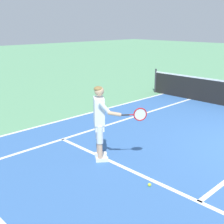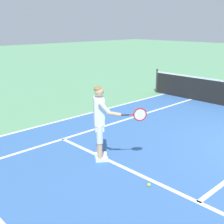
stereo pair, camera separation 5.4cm
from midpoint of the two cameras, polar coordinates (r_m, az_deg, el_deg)
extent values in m
cube|color=white|center=(5.63, 16.13, -16.27)|extent=(8.23, 0.10, 0.01)
cube|color=white|center=(9.25, -0.36, -2.31)|extent=(0.10, 9.14, 0.01)
cube|color=white|center=(10.24, -5.70, -0.51)|extent=(0.10, 9.14, 0.01)
cylinder|color=#333338|center=(13.61, 8.26, 5.98)|extent=(0.08, 0.08, 1.07)
cube|color=white|center=(7.06, -2.40, -8.16)|extent=(0.25, 0.29, 0.09)
cube|color=white|center=(6.81, -2.18, -9.13)|extent=(0.25, 0.29, 0.09)
cylinder|color=tan|center=(6.97, -2.76, -6.49)|extent=(0.11, 0.11, 0.36)
cylinder|color=silver|center=(6.83, -2.80, -3.52)|extent=(0.14, 0.14, 0.41)
cylinder|color=tan|center=(6.71, -2.54, -7.42)|extent=(0.11, 0.11, 0.36)
cylinder|color=silver|center=(6.56, -2.58, -4.35)|extent=(0.14, 0.14, 0.41)
cube|color=silver|center=(6.64, -2.71, -2.59)|extent=(0.39, 0.36, 0.20)
cube|color=white|center=(6.54, -2.75, 0.23)|extent=(0.44, 0.40, 0.60)
cylinder|color=tan|center=(6.78, -2.93, 0.39)|extent=(0.09, 0.09, 0.62)
cylinder|color=white|center=(6.25, -1.73, 0.90)|extent=(0.23, 0.26, 0.29)
cylinder|color=tan|center=(6.27, 0.23, -0.36)|extent=(0.24, 0.28, 0.14)
sphere|color=tan|center=(6.43, -2.72, 4.04)|extent=(0.21, 0.21, 0.21)
ellipsoid|color=olive|center=(6.41, -2.90, 4.47)|extent=(0.28, 0.28, 0.12)
cylinder|color=#232326|center=(6.30, 2.23, -0.58)|extent=(0.14, 0.18, 0.03)
cylinder|color=red|center=(6.33, 3.56, -0.52)|extent=(0.08, 0.09, 0.02)
torus|color=red|center=(6.37, 5.20, -0.46)|extent=(0.20, 0.25, 0.30)
cylinder|color=silver|center=(6.37, 5.20, -0.46)|extent=(0.15, 0.20, 0.25)
sphere|color=#CCE02D|center=(5.90, 6.95, -13.71)|extent=(0.07, 0.07, 0.07)
camera|label=1|loc=(0.03, -90.23, -0.07)|focal=47.52mm
camera|label=2|loc=(0.03, 89.77, 0.07)|focal=47.52mm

